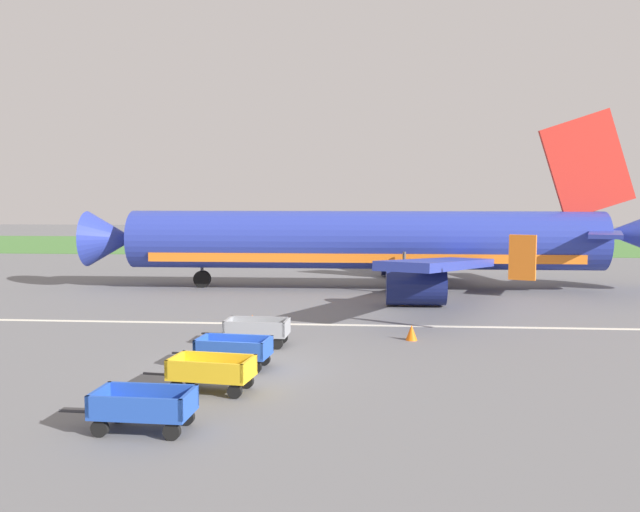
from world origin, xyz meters
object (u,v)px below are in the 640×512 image
object	(u,v)px
baggage_cart_third_in_row	(233,351)
traffic_cone_near_plane	(411,333)
baggage_cart_nearest	(143,408)
baggage_cart_second_in_row	(211,372)
traffic_cone_mid_apron	(252,322)
baggage_cart_fourth_in_row	(257,331)
airplane	(380,242)

from	to	relation	value
baggage_cart_third_in_row	traffic_cone_near_plane	xyz separation A→B (m)	(6.46, 5.16, -0.28)
baggage_cart_nearest	baggage_cart_third_in_row	bearing A→B (deg)	81.30
baggage_cart_second_in_row	traffic_cone_mid_apron	bearing A→B (deg)	92.72
baggage_cart_nearest	baggage_cart_fourth_in_row	world-z (taller)	same
baggage_cart_third_in_row	traffic_cone_mid_apron	bearing A→B (deg)	94.64
baggage_cart_fourth_in_row	traffic_cone_near_plane	size ratio (longest dim) A/B	5.56
baggage_cart_second_in_row	baggage_cart_nearest	bearing A→B (deg)	-103.98
airplane	baggage_cart_nearest	distance (m)	28.06
baggage_cart_fourth_in_row	baggage_cart_third_in_row	bearing A→B (deg)	-93.12
baggage_cart_second_in_row	baggage_cart_third_in_row	world-z (taller)	same
baggage_cart_second_in_row	traffic_cone_near_plane	size ratio (longest dim) A/B	5.62
baggage_cart_fourth_in_row	traffic_cone_near_plane	world-z (taller)	baggage_cart_fourth_in_row
baggage_cart_second_in_row	traffic_cone_mid_apron	world-z (taller)	baggage_cart_second_in_row
baggage_cart_nearest	traffic_cone_near_plane	world-z (taller)	baggage_cart_nearest
baggage_cart_fourth_in_row	traffic_cone_mid_apron	bearing A→B (deg)	103.21
baggage_cart_fourth_in_row	traffic_cone_mid_apron	size ratio (longest dim) A/B	5.26
traffic_cone_mid_apron	baggage_cart_third_in_row	bearing A→B (deg)	-85.36
baggage_cart_fourth_in_row	airplane	bearing A→B (deg)	73.62
baggage_cart_second_in_row	traffic_cone_mid_apron	xyz separation A→B (m)	(-0.46, 9.74, -0.26)
baggage_cart_second_in_row	baggage_cart_fourth_in_row	world-z (taller)	same
airplane	baggage_cart_fourth_in_row	xyz separation A→B (m)	(-5.02, -17.07, -2.45)
baggage_cart_nearest	baggage_cart_second_in_row	world-z (taller)	same
baggage_cart_third_in_row	baggage_cart_fourth_in_row	bearing A→B (deg)	86.88
airplane	baggage_cart_third_in_row	distance (m)	21.49
baggage_cart_nearest	baggage_cart_second_in_row	distance (m)	3.77
traffic_cone_near_plane	traffic_cone_mid_apron	size ratio (longest dim) A/B	0.95
traffic_cone_mid_apron	baggage_cart_fourth_in_row	bearing A→B (deg)	-76.79
airplane	baggage_cart_nearest	bearing A→B (deg)	-102.85
traffic_cone_mid_apron	baggage_cart_nearest	bearing A→B (deg)	-91.91
baggage_cart_second_in_row	baggage_cart_third_in_row	xyz separation A→B (m)	(0.09, 2.89, 0.00)
baggage_cart_third_in_row	baggage_cart_fourth_in_row	xyz separation A→B (m)	(0.20, 3.63, 0.00)
baggage_cart_second_in_row	traffic_cone_near_plane	bearing A→B (deg)	50.86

